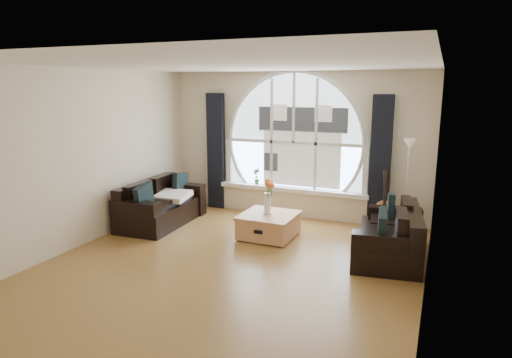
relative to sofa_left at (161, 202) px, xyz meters
name	(u,v)px	position (x,y,z in m)	size (l,w,h in m)	color
ground	(231,265)	(1.99, -1.26, -0.40)	(5.00, 5.50, 0.01)	brown
ceiling	(228,64)	(1.99, -1.26, 2.30)	(5.00, 5.50, 0.01)	silver
wall_back	(294,145)	(1.99, 1.49, 0.95)	(5.00, 0.01, 2.70)	beige
wall_front	(70,231)	(1.99, -4.01, 0.95)	(5.00, 0.01, 2.70)	beige
wall_left	(83,158)	(-0.51, -1.26, 0.95)	(0.01, 5.50, 2.70)	beige
wall_right	(432,186)	(4.49, -1.26, 0.95)	(0.01, 5.50, 2.70)	beige
attic_slope	(410,94)	(4.19, -1.26, 1.95)	(0.92, 5.50, 0.72)	silver
arched_window	(294,130)	(1.99, 1.46, 1.23)	(2.60, 0.06, 2.15)	silver
window_sill	(292,189)	(1.99, 1.39, 0.11)	(2.90, 0.22, 0.08)	white
window_frame	(294,130)	(1.99, 1.43, 1.23)	(2.76, 0.08, 2.15)	white
neighbor_house	(301,137)	(2.14, 1.45, 1.10)	(1.70, 0.02, 1.50)	silver
curtain_left	(216,151)	(0.39, 1.37, 0.75)	(0.35, 0.12, 2.30)	black
curtain_right	(380,162)	(3.59, 1.37, 0.75)	(0.35, 0.12, 2.30)	black
sofa_left	(161,202)	(0.00, 0.00, 0.00)	(0.85, 1.71, 0.76)	black
sofa_right	(390,230)	(3.95, -0.06, 0.00)	(0.81, 1.63, 0.72)	black
coffee_chest	(269,224)	(2.04, 0.07, -0.19)	(0.87, 0.87, 0.43)	tan
throw_blanket	(173,196)	(0.17, 0.12, 0.10)	(0.55, 0.55, 0.10)	silver
vase_flowers	(268,191)	(2.01, 0.08, 0.38)	(0.24, 0.24, 0.70)	white
floor_lamp	(407,187)	(4.07, 1.10, 0.40)	(0.24, 0.24, 1.60)	#B2B2B2
guitar	(385,199)	(3.71, 1.22, 0.13)	(0.36, 0.24, 1.06)	brown
potted_plant	(256,176)	(1.26, 1.39, 0.31)	(0.17, 0.11, 0.32)	#1E6023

